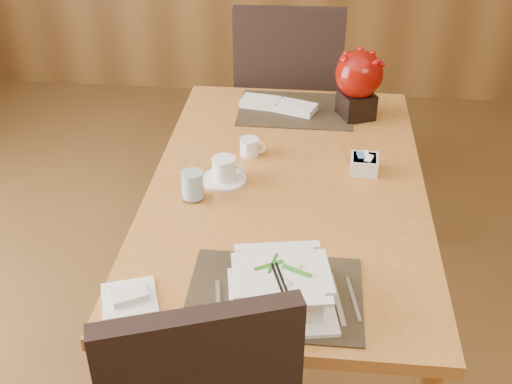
# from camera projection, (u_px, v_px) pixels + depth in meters

# --- Properties ---
(dining_table) EXTENTS (0.90, 1.50, 0.75)m
(dining_table) POSITION_uv_depth(u_px,v_px,m) (287.00, 207.00, 2.17)
(dining_table) COLOR #AE6E30
(dining_table) RESTS_ON ground
(placemat_near) EXTENTS (0.45, 0.33, 0.01)m
(placemat_near) POSITION_uv_depth(u_px,v_px,m) (275.00, 295.00, 1.65)
(placemat_near) COLOR black
(placemat_near) RESTS_ON dining_table
(placemat_far) EXTENTS (0.45, 0.33, 0.01)m
(placemat_far) POSITION_uv_depth(u_px,v_px,m) (295.00, 110.00, 2.57)
(placemat_far) COLOR black
(placemat_far) RESTS_ON dining_table
(soup_setting) EXTENTS (0.30, 0.30, 0.11)m
(soup_setting) POSITION_uv_depth(u_px,v_px,m) (281.00, 289.00, 1.60)
(soup_setting) COLOR silver
(soup_setting) RESTS_ON dining_table
(coffee_cup) EXTENTS (0.15, 0.15, 0.08)m
(coffee_cup) POSITION_uv_depth(u_px,v_px,m) (224.00, 171.00, 2.11)
(coffee_cup) COLOR silver
(coffee_cup) RESTS_ON dining_table
(water_glass) EXTENTS (0.10, 0.10, 0.18)m
(water_glass) POSITION_uv_depth(u_px,v_px,m) (192.00, 174.00, 1.99)
(water_glass) COLOR silver
(water_glass) RESTS_ON dining_table
(creamer_jug) EXTENTS (0.10, 0.10, 0.06)m
(creamer_jug) POSITION_uv_depth(u_px,v_px,m) (249.00, 147.00, 2.26)
(creamer_jug) COLOR silver
(creamer_jug) RESTS_ON dining_table
(sugar_caddy) EXTENTS (0.09, 0.09, 0.05)m
(sugar_caddy) POSITION_uv_depth(u_px,v_px,m) (364.00, 164.00, 2.16)
(sugar_caddy) COLOR silver
(sugar_caddy) RESTS_ON dining_table
(berry_decor) EXTENTS (0.18, 0.18, 0.27)m
(berry_decor) POSITION_uv_depth(u_px,v_px,m) (358.00, 80.00, 2.44)
(berry_decor) COLOR black
(berry_decor) RESTS_ON dining_table
(napkins_far) EXTENTS (0.32, 0.18, 0.03)m
(napkins_far) POSITION_uv_depth(u_px,v_px,m) (281.00, 105.00, 2.57)
(napkins_far) COLOR silver
(napkins_far) RESTS_ON dining_table
(bread_plate) EXTENTS (0.18, 0.18, 0.01)m
(bread_plate) POSITION_uv_depth(u_px,v_px,m) (129.00, 298.00, 1.64)
(bread_plate) COLOR silver
(bread_plate) RESTS_ON dining_table
(far_chair) EXTENTS (0.52, 0.52, 1.07)m
(far_chair) POSITION_uv_depth(u_px,v_px,m) (287.00, 98.00, 3.02)
(far_chair) COLOR black
(far_chair) RESTS_ON ground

